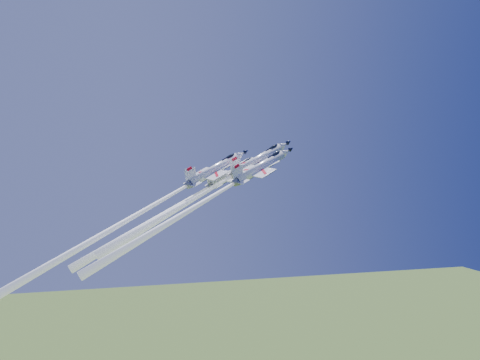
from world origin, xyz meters
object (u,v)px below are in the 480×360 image
object	(u,v)px
jet_lead	(208,190)
jet_slot	(127,220)
jet_right	(203,202)
jet_left	(181,204)

from	to	relation	value
jet_lead	jet_slot	world-z (taller)	jet_lead
jet_lead	jet_right	distance (m)	8.64
jet_lead	jet_left	size ratio (longest dim) A/B	1.02
jet_lead	jet_right	xyz separation A→B (m)	(-2.81, -7.89, -2.14)
jet_lead	jet_right	bearing A→B (deg)	-35.22
jet_left	jet_slot	bearing A→B (deg)	-81.82
jet_right	jet_slot	bearing A→B (deg)	-126.98
jet_lead	jet_right	size ratio (longest dim) A/B	0.99
jet_lead	jet_left	bearing A→B (deg)	-139.31
jet_left	jet_right	size ratio (longest dim) A/B	0.98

